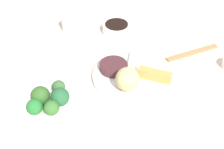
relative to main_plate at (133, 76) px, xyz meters
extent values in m
cube|color=beige|center=(0.05, -0.02, -0.02)|extent=(2.20, 2.20, 0.02)
cylinder|color=white|center=(0.00, 0.00, 0.00)|extent=(0.27, 0.27, 0.02)
sphere|color=tan|center=(-0.06, 0.04, 0.04)|extent=(0.07, 0.07, 0.07)
cube|color=gold|center=(-0.04, -0.06, 0.02)|extent=(0.08, 0.10, 0.03)
cube|color=beige|center=(0.06, -0.04, 0.02)|extent=(0.09, 0.09, 0.01)
cylinder|color=#472428|center=(0.04, 0.06, 0.02)|extent=(0.09, 0.09, 0.02)
cylinder|color=white|center=(-0.08, 0.26, 0.00)|extent=(0.23, 0.23, 0.01)
sphere|color=#245E34|center=(-0.08, 0.24, 0.03)|extent=(0.05, 0.05, 0.05)
sphere|color=#336026|center=(-0.06, 0.30, 0.03)|extent=(0.06, 0.06, 0.06)
sphere|color=#366D2D|center=(-0.11, 0.27, 0.03)|extent=(0.04, 0.04, 0.04)
sphere|color=#386434|center=(-0.03, 0.24, 0.03)|extent=(0.04, 0.04, 0.04)
sphere|color=#257430|center=(-0.10, 0.31, 0.03)|extent=(0.05, 0.05, 0.05)
cylinder|color=white|center=(0.28, -0.01, 0.01)|extent=(0.11, 0.11, 0.04)
cylinder|color=black|center=(0.28, -0.01, 0.03)|extent=(0.09, 0.09, 0.00)
cylinder|color=silver|center=(0.33, 0.17, 0.02)|extent=(0.06, 0.06, 0.06)
cube|color=#A17B4C|center=(0.08, -0.24, 0.00)|extent=(0.06, 0.21, 0.01)
camera|label=1|loc=(-0.68, 0.22, 0.63)|focal=46.57mm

